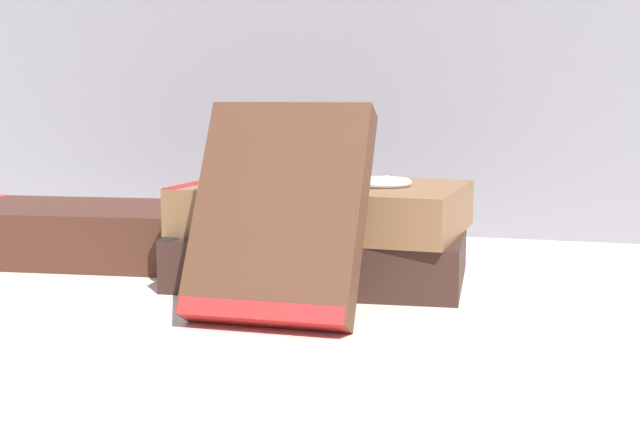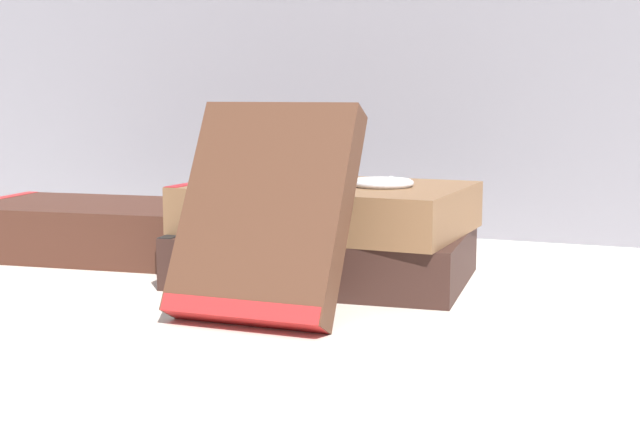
{
  "view_description": "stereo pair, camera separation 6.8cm",
  "coord_description": "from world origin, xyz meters",
  "px_view_note": "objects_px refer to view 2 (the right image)",
  "views": [
    {
      "loc": [
        0.21,
        -0.65,
        0.16
      ],
      "look_at": [
        0.02,
        0.04,
        0.05
      ],
      "focal_mm": 50.0,
      "sensor_mm": 36.0,
      "label": 1
    },
    {
      "loc": [
        0.27,
        -0.63,
        0.16
      ],
      "look_at": [
        0.02,
        0.04,
        0.05
      ],
      "focal_mm": 50.0,
      "sensor_mm": 36.0,
      "label": 2
    }
  ],
  "objects_px": {
    "book_flat_top": "(322,207)",
    "book_leaning_front": "(264,219)",
    "book_flat_bottom": "(320,255)",
    "book_side_left": "(92,229)",
    "pocket_watch": "(382,183)"
  },
  "relations": [
    {
      "from": "book_flat_top",
      "to": "book_leaning_front",
      "type": "bearing_deg",
      "value": -83.55
    },
    {
      "from": "book_flat_bottom",
      "to": "book_side_left",
      "type": "bearing_deg",
      "value": 169.17
    },
    {
      "from": "book_flat_top",
      "to": "book_side_left",
      "type": "bearing_deg",
      "value": 176.57
    },
    {
      "from": "book_side_left",
      "to": "pocket_watch",
      "type": "height_order",
      "value": "pocket_watch"
    },
    {
      "from": "book_flat_top",
      "to": "pocket_watch",
      "type": "relative_size",
      "value": 4.22
    },
    {
      "from": "book_flat_top",
      "to": "pocket_watch",
      "type": "xyz_separation_m",
      "value": [
        0.05,
        -0.0,
        0.02
      ]
    },
    {
      "from": "book_flat_bottom",
      "to": "book_leaning_front",
      "type": "bearing_deg",
      "value": -89.66
    },
    {
      "from": "pocket_watch",
      "to": "book_flat_bottom",
      "type": "bearing_deg",
      "value": -178.22
    },
    {
      "from": "book_side_left",
      "to": "book_leaning_front",
      "type": "xyz_separation_m",
      "value": [
        0.26,
        -0.16,
        0.05
      ]
    },
    {
      "from": "book_flat_top",
      "to": "pocket_watch",
      "type": "height_order",
      "value": "pocket_watch"
    },
    {
      "from": "book_flat_top",
      "to": "book_leaning_front",
      "type": "relative_size",
      "value": 1.54
    },
    {
      "from": "book_side_left",
      "to": "pocket_watch",
      "type": "bearing_deg",
      "value": -10.66
    },
    {
      "from": "book_flat_top",
      "to": "book_side_left",
      "type": "distance_m",
      "value": 0.25
    },
    {
      "from": "book_leaning_front",
      "to": "book_flat_top",
      "type": "bearing_deg",
      "value": 94.11
    },
    {
      "from": "book_flat_bottom",
      "to": "book_flat_top",
      "type": "xyz_separation_m",
      "value": [
        0.0,
        0.0,
        0.04
      ]
    }
  ]
}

